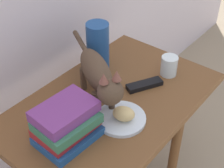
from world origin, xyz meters
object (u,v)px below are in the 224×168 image
Objects in this scene: side_table at (112,117)px; book_stack at (67,124)px; cat at (99,75)px; candle_jar at (169,67)px; bread_roll at (124,114)px; plate at (121,118)px; green_vase at (98,48)px; tv_remote at (144,85)px.

book_stack is (-0.25, -0.01, 0.15)m from side_table.
side_table is 0.29m from book_stack.
cat is 0.36m from candle_jar.
bread_roll is 0.21m from book_stack.
cat is at bearing 146.10° from side_table.
bread_roll is (-0.07, -0.11, 0.13)m from side_table.
plate is 2.13× the size of candle_jar.
plate is 2.27× the size of bread_roll.
bread_roll is at bearing -121.97° from side_table.
candle_jar is at bearing -18.09° from cat.
plate is at bearing -125.00° from green_vase.
plate is at bearing -177.70° from candle_jar.
cat is 2.82× the size of tv_remote.
cat is at bearing 79.57° from plate.
bread_roll reaches higher than plate.
side_table is at bearing 55.21° from plate.
side_table is at bearing -125.11° from green_vase.
tv_remote is (0.21, 0.06, -0.03)m from bread_roll.
bread_roll is at bearing -96.50° from plate.
tv_remote is (0.15, -0.05, 0.10)m from side_table.
plate is 0.21m from book_stack.
green_vase is at bearing 125.48° from tv_remote.
plate is 0.84× the size of book_stack.
book_stack is 0.97× the size of green_vase.
candle_jar reaches higher than tv_remote.
candle_jar is at bearing -56.64° from green_vase.
candle_jar is (0.28, -0.08, 0.13)m from side_table.
bread_roll is at bearing -123.94° from green_vase.
plate is at bearing -140.34° from tv_remote.
cat is 0.22m from green_vase.
green_vase is (0.18, 0.26, 0.10)m from plate.
book_stack reaches higher than tv_remote.
plate is 0.22m from tv_remote.
candle_jar is at bearing 16.28° from tv_remote.
book_stack is 0.41m from green_vase.
bread_roll is 0.53× the size of tv_remote.
cat is 4.98× the size of candle_jar.
tv_remote is at bearing 14.60° from bread_roll.
green_vase is 1.48× the size of tv_remote.
side_table is 10.20× the size of candle_jar.
cat reaches higher than green_vase.
side_table is 4.78× the size of plate.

